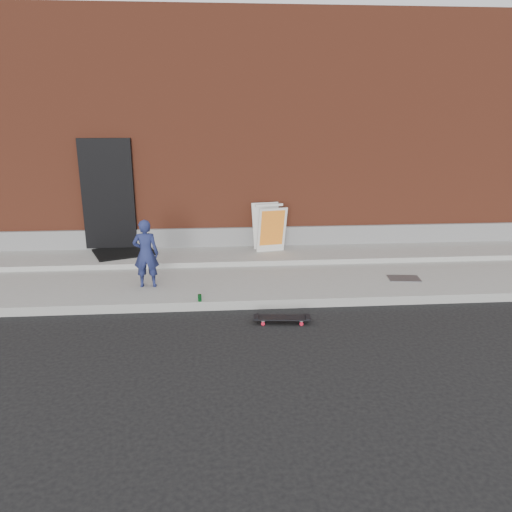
{
  "coord_description": "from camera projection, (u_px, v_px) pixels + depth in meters",
  "views": [
    {
      "loc": [
        -0.38,
        -7.38,
        3.08
      ],
      "look_at": [
        0.27,
        0.8,
        0.65
      ],
      "focal_mm": 35.0,
      "sensor_mm": 36.0,
      "label": 1
    }
  ],
  "objects": [
    {
      "name": "ground",
      "position": [
        243.0,
        310.0,
        7.96
      ],
      "size": [
        80.0,
        80.0,
        0.0
      ],
      "primitive_type": "plane",
      "color": "black",
      "rests_on": "ground"
    },
    {
      "name": "sidewalk",
      "position": [
        239.0,
        275.0,
        9.37
      ],
      "size": [
        20.0,
        3.0,
        0.15
      ],
      "primitive_type": "cube",
      "color": "gray",
      "rests_on": "ground"
    },
    {
      "name": "building",
      "position": [
        229.0,
        130.0,
        13.93
      ],
      "size": [
        20.0,
        8.1,
        5.0
      ],
      "color": "brown",
      "rests_on": "ground"
    },
    {
      "name": "pizza_sign",
      "position": [
        269.0,
        227.0,
        10.26
      ],
      "size": [
        0.69,
        0.78,
        0.97
      ],
      "color": "silver",
      "rests_on": "apron"
    },
    {
      "name": "soda_can",
      "position": [
        200.0,
        298.0,
        7.9
      ],
      "size": [
        0.07,
        0.07,
        0.11
      ],
      "primitive_type": "cylinder",
      "rotation": [
        0.0,
        0.0,
        0.14
      ],
      "color": "#187B31",
      "rests_on": "sidewalk"
    },
    {
      "name": "child",
      "position": [
        146.0,
        253.0,
        8.41
      ],
      "size": [
        0.43,
        0.28,
        1.17
      ],
      "primitive_type": "imported",
      "rotation": [
        0.0,
        0.0,
        3.13
      ],
      "color": "#1C234F",
      "rests_on": "sidewalk"
    },
    {
      "name": "utility_plate",
      "position": [
        404.0,
        278.0,
        8.94
      ],
      "size": [
        0.59,
        0.41,
        0.02
      ],
      "primitive_type": "cube",
      "rotation": [
        0.0,
        0.0,
        -0.12
      ],
      "color": "#515256",
      "rests_on": "sidewalk"
    },
    {
      "name": "skateboard",
      "position": [
        282.0,
        318.0,
        7.45
      ],
      "size": [
        0.84,
        0.28,
        0.09
      ],
      "color": "red",
      "rests_on": "ground"
    },
    {
      "name": "doormat",
      "position": [
        124.0,
        252.0,
        10.2
      ],
      "size": [
        1.41,
        1.29,
        0.03
      ],
      "primitive_type": "cube",
      "rotation": [
        0.0,
        0.0,
        0.39
      ],
      "color": "black",
      "rests_on": "apron"
    },
    {
      "name": "apron",
      "position": [
        237.0,
        255.0,
        10.19
      ],
      "size": [
        20.0,
        1.2,
        0.1
      ],
      "primitive_type": "cube",
      "color": "gray",
      "rests_on": "sidewalk"
    }
  ]
}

